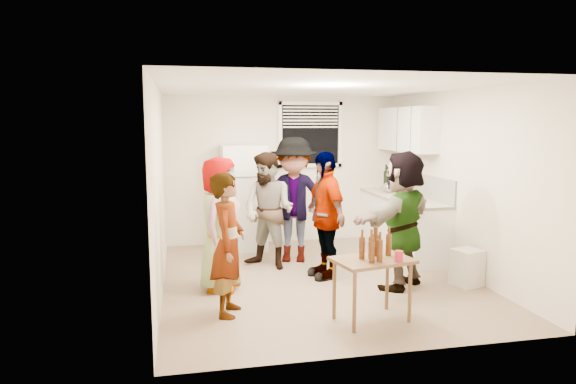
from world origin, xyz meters
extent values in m
cube|color=white|center=(-0.75, 1.88, 0.85)|extent=(0.70, 0.70, 1.70)
cube|color=white|center=(1.70, 1.15, 0.43)|extent=(0.60, 2.20, 0.86)
cube|color=beige|center=(1.70, 1.15, 0.88)|extent=(0.64, 2.22, 0.04)
cube|color=beige|center=(1.99, 1.15, 1.08)|extent=(0.03, 2.20, 0.36)
cube|color=white|center=(1.83, 1.35, 1.95)|extent=(0.34, 1.60, 0.70)
cylinder|color=white|center=(1.68, 1.00, 0.90)|extent=(0.12, 0.12, 0.25)
cylinder|color=black|center=(1.75, 1.97, 0.90)|extent=(0.08, 0.08, 0.32)
cylinder|color=#47230C|center=(1.60, 0.67, 0.90)|extent=(0.06, 0.06, 0.23)
cylinder|color=#0F29A2|center=(1.57, 0.39, 0.90)|extent=(0.10, 0.10, 0.13)
cube|color=gold|center=(1.92, 1.81, 0.98)|extent=(0.02, 0.19, 0.16)
cube|color=beige|center=(1.80, -0.62, 0.25)|extent=(0.39, 0.39, 0.47)
cylinder|color=#47230C|center=(0.12, -1.63, 0.67)|extent=(0.06, 0.06, 0.22)
cylinder|color=maroon|center=(0.40, -1.65, 0.67)|extent=(0.09, 0.09, 0.11)
imported|color=#9A9A9A|center=(-1.29, -0.11, 0.00)|extent=(1.83, 1.36, 0.53)
imported|color=#141933|center=(-1.27, -0.98, 0.00)|extent=(1.64, 0.96, 0.37)
imported|color=brown|center=(-0.54, 0.69, 0.00)|extent=(1.70, 1.77, 0.62)
imported|color=#444449|center=(-0.12, 0.96, 0.00)|extent=(1.69, 2.12, 0.69)
imported|color=black|center=(0.12, 0.10, 0.00)|extent=(1.82, 1.25, 0.41)
imported|color=#CF814A|center=(0.95, -0.50, 0.00)|extent=(2.32, 2.35, 0.51)
camera|label=1|loc=(-1.74, -6.35, 2.08)|focal=32.00mm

